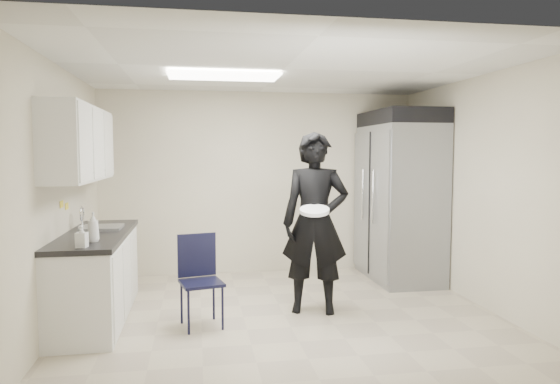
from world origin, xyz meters
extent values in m
plane|color=tan|center=(0.00, 0.00, 0.00)|extent=(4.50, 4.50, 0.00)
plane|color=silver|center=(0.00, 0.00, 2.60)|extent=(4.50, 4.50, 0.00)
plane|color=beige|center=(0.00, 2.00, 1.30)|extent=(4.50, 0.00, 4.50)
plane|color=beige|center=(-2.25, 0.00, 1.30)|extent=(0.00, 4.00, 4.00)
plane|color=beige|center=(2.25, 0.00, 1.30)|extent=(0.00, 4.00, 4.00)
cube|color=white|center=(-0.60, 0.40, 2.57)|extent=(1.20, 0.60, 0.02)
cube|color=silver|center=(-1.95, 0.20, 0.43)|extent=(0.60, 1.90, 0.86)
cube|color=black|center=(-1.95, 0.20, 0.89)|extent=(0.64, 1.95, 0.05)
cube|color=gray|center=(-1.93, 0.45, 0.87)|extent=(0.42, 0.40, 0.14)
cylinder|color=silver|center=(-2.13, 0.45, 1.02)|extent=(0.02, 0.02, 0.24)
cube|color=silver|center=(-2.08, 0.20, 1.83)|extent=(0.35, 1.80, 0.75)
cube|color=black|center=(-2.14, 1.35, 1.62)|extent=(0.22, 0.30, 0.35)
cube|color=yellow|center=(-2.24, 0.10, 1.22)|extent=(0.00, 0.12, 0.07)
cube|color=yellow|center=(-2.24, 0.30, 1.18)|extent=(0.00, 0.12, 0.07)
cube|color=gray|center=(1.83, 1.27, 1.05)|extent=(0.80, 1.35, 2.10)
cube|color=black|center=(1.83, 1.27, 2.20)|extent=(0.80, 1.35, 0.20)
cube|color=black|center=(-0.87, -0.23, 0.44)|extent=(0.47, 0.47, 0.89)
imported|color=black|center=(0.35, 0.06, 0.98)|extent=(0.82, 0.65, 1.96)
cylinder|color=silver|center=(0.28, -0.18, 1.14)|extent=(0.38, 0.38, 0.04)
imported|color=silver|center=(-1.86, -0.35, 1.05)|extent=(0.13, 0.13, 0.28)
imported|color=#9F9EA9|center=(-1.90, -0.63, 1.01)|extent=(0.10, 0.10, 0.20)
camera|label=1|loc=(-0.91, -5.15, 1.73)|focal=32.00mm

